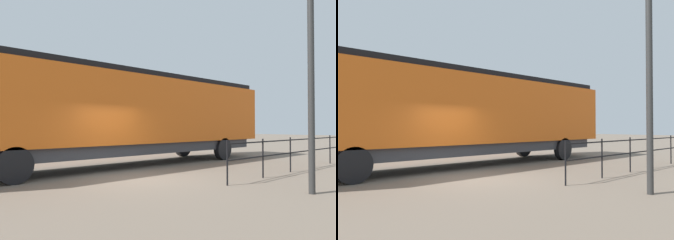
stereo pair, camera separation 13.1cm
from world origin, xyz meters
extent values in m
plane|color=#756656|center=(0.00, 0.00, 0.00)|extent=(120.00, 120.00, 0.00)
cube|color=orange|center=(-3.14, 1.91, 2.38)|extent=(3.05, 15.97, 2.75)
cube|color=black|center=(-3.14, 8.78, 1.96)|extent=(2.93, 2.22, 1.93)
cube|color=black|center=(-3.14, 1.91, 3.87)|extent=(2.74, 15.33, 0.24)
cube|color=#38383D|center=(-3.14, 1.91, 0.78)|extent=(2.74, 14.69, 0.45)
cylinder|color=black|center=(-4.51, 7.02, 0.55)|extent=(0.30, 1.10, 1.10)
cylinder|color=black|center=(-1.76, 7.02, 0.55)|extent=(0.30, 1.10, 1.10)
cylinder|color=black|center=(-1.76, -3.20, 0.55)|extent=(0.30, 1.10, 1.10)
cylinder|color=#2D2D2D|center=(4.88, 1.62, 2.96)|extent=(0.16, 0.16, 5.92)
cube|color=black|center=(2.70, 6.09, 1.18)|extent=(0.04, 9.99, 0.04)
cube|color=black|center=(2.70, 6.09, 0.71)|extent=(0.04, 9.99, 0.04)
cylinder|color=black|center=(2.70, 1.09, 0.64)|extent=(0.05, 0.05, 1.29)
cylinder|color=black|center=(2.70, 3.09, 0.64)|extent=(0.05, 0.05, 1.29)
cylinder|color=black|center=(2.70, 5.09, 0.64)|extent=(0.05, 0.05, 1.29)
cylinder|color=black|center=(2.70, 7.08, 0.64)|extent=(0.05, 0.05, 1.29)
cylinder|color=black|center=(2.70, 9.08, 0.64)|extent=(0.05, 0.05, 1.29)
camera|label=1|loc=(8.26, -6.78, 1.69)|focal=35.41mm
camera|label=2|loc=(8.35, -6.68, 1.69)|focal=35.41mm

